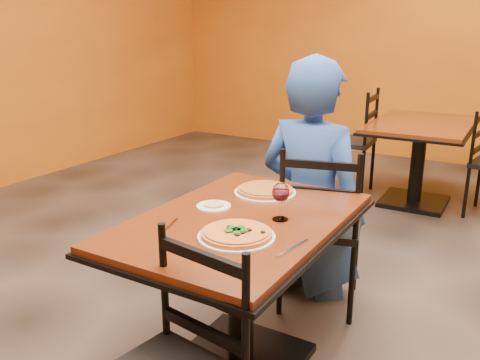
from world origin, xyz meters
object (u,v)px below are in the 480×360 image
Objects in this scene: pizza_far at (265,189)px; side_plate at (214,206)px; table_main at (241,257)px; plate_far at (265,192)px; plate_main at (236,237)px; chair_second_left at (348,142)px; pizza_main at (236,233)px; diner at (312,177)px; table_second at (419,144)px; chair_main_far at (321,226)px; wine_glass at (281,200)px.

pizza_far is 1.75× the size of side_plate.
side_plate reaches higher than table_main.
plate_far is at bearing 100.72° from table_main.
chair_second_left is at bearing 100.90° from plate_main.
pizza_main is 1.77× the size of side_plate.
plate_far is (-0.03, -0.53, 0.05)m from diner.
pizza_far is at bearing -95.72° from table_second.
chair_main_far is 5.95× the size of side_plate.
diner reaches higher than side_plate.
table_second is at bearing 88.52° from pizza_main.
wine_glass is at bearing 77.51° from plate_main.
chair_main_far is at bearing 11.09° from chair_second_left.
pizza_main is (-0.08, -2.99, 0.21)m from table_second.
table_main is 0.31m from pizza_main.
pizza_main is at bearing -73.16° from pizza_far.
wine_glass is (0.64, -2.73, 0.34)m from chair_second_left.
chair_second_left reaches higher than chair_main_far.
side_plate is (0.30, -2.75, 0.26)m from chair_second_left.
pizza_main is (0.58, -2.99, 0.27)m from chair_second_left.
table_main is at bearing -79.28° from plate_far.
side_plate is at bearing -109.30° from pizza_far.
diner is 5.04× the size of pizza_far.
table_main is 0.74m from chair_main_far.
diner reaches higher than table_main.
table_main is at bearing 5.31° from chair_second_left.
pizza_main reaches higher than plate_main.
chair_second_left is (-0.65, 0.00, -0.06)m from table_second.
pizza_far is (-0.17, 0.55, 0.02)m from plate_main.
diner is 4.55× the size of plate_main.
table_main is 0.27m from side_plate.
chair_second_left is 2.82m from wine_glass.
chair_main_far is 3.07× the size of plate_far.
table_main is 1.23× the size of chair_second_left.
diner is at bearing -64.43° from chair_main_far.
table_main is 2.83m from chair_second_left.
chair_main_far is 3.35× the size of pizza_main.
table_main is at bearing 116.40° from pizza_main.
wine_glass is at bearing 8.77° from chair_second_left.
table_second is 1.32× the size of chair_main_far.
chair_main_far is 0.51m from pizza_far.
table_second is at bearing 85.64° from chair_second_left.
chair_second_left is 3.06m from pizza_main.
diner reaches higher than plate_main.
table_second is 3.00m from pizza_main.
table_main is 1.29× the size of chair_main_far.
plate_far is (-0.24, -2.44, 0.20)m from table_second.
pizza_far reaches higher than table_main.
table_second is 4.05× the size of plate_main.
plate_far is at bearing 51.83° from chair_main_far.
pizza_main is 0.58m from pizza_far.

